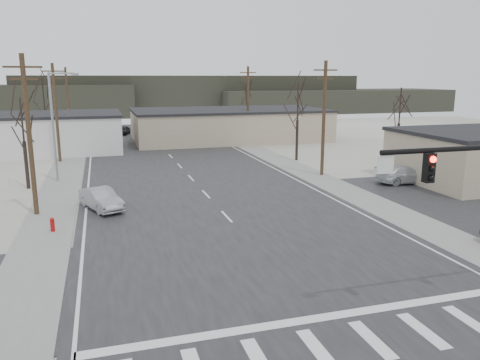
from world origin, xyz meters
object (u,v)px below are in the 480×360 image
Objects in this scene: sedan_crossing at (101,199)px; car_parked_dark_a at (456,179)px; car_far_a at (192,130)px; car_parked_dark_b at (468,174)px; fire_hydrant at (52,225)px; car_parked_silver at (405,175)px; car_far_b at (123,130)px.

car_parked_dark_a is at bearing -25.38° from sedan_crossing.
car_parked_dark_b is (16.09, -38.94, -0.11)m from car_far_a.
car_parked_silver reaches higher than fire_hydrant.
car_parked_dark_a is (29.59, 2.44, 0.29)m from fire_hydrant.
car_far_a is 1.03× the size of car_parked_silver.
sedan_crossing is 1.04× the size of car_parked_dark_a.
car_parked_silver is at bearing 92.18° from car_parked_dark_b.
fire_hydrant is 0.23× the size of car_far_b.
sedan_crossing is at bearing 49.64° from car_far_a.
car_far_b is at bearing 63.09° from sedan_crossing.
car_parked_dark_a reaches higher than car_far_b.
fire_hydrant is 0.21× the size of car_parked_dark_a.
sedan_crossing is at bearing 100.76° from car_parked_dark_b.
car_parked_dark_a is at bearing -43.90° from car_far_b.
car_far_a is 42.82m from car_parked_dark_a.
car_parked_silver is (-2.80, 2.56, -0.00)m from car_parked_dark_a.
fire_hydrant is at bearing -79.62° from car_far_b.
car_parked_silver is (26.79, 5.00, 0.29)m from fire_hydrant.
car_parked_dark_b is (29.69, 0.24, -0.09)m from sedan_crossing.
car_far_a is 39.56m from car_parked_silver.
fire_hydrant is at bearing 107.68° from car_parked_dark_b.
car_parked_dark_b is at bearing 7.39° from fire_hydrant.
car_parked_silver is at bearing -45.48° from car_far_b.
sedan_crossing is (2.70, 3.96, 0.30)m from fire_hydrant.
car_parked_dark_b is at bearing -40.08° from car_far_b.
car_far_a is 42.13m from car_parked_dark_b.
car_parked_dark_b is 5.66m from car_parked_silver.
sedan_crossing is 41.48m from car_far_a.
car_parked_silver reaches higher than car_parked_dark_b.
car_far_a is at bearing 17.55° from car_parked_silver.
car_far_b is 46.12m from car_parked_silver.
car_parked_dark_b reaches higher than fire_hydrant.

